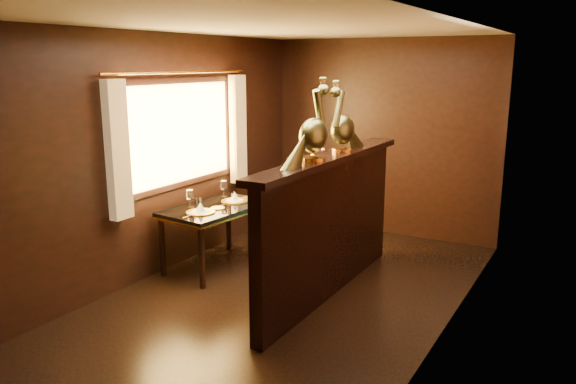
% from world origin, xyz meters
% --- Properties ---
extents(ground, '(5.00, 5.00, 0.00)m').
position_xyz_m(ground, '(0.00, 0.00, 0.00)').
color(ground, black).
rests_on(ground, ground).
extents(room_shell, '(3.04, 5.04, 2.52)m').
position_xyz_m(room_shell, '(-0.09, 0.02, 1.58)').
color(room_shell, black).
rests_on(room_shell, ground).
extents(partition, '(0.26, 2.70, 1.36)m').
position_xyz_m(partition, '(0.32, 0.30, 0.71)').
color(partition, black).
rests_on(partition, ground).
extents(dining_table, '(0.83, 1.24, 0.89)m').
position_xyz_m(dining_table, '(-1.05, 0.33, 0.62)').
color(dining_table, black).
rests_on(dining_table, ground).
extents(chair_left, '(0.59, 0.61, 1.38)m').
position_xyz_m(chair_left, '(0.05, 0.39, 0.72)').
color(chair_left, black).
rests_on(chair_left, ground).
extents(chair_right, '(0.54, 0.56, 1.33)m').
position_xyz_m(chair_right, '(-0.02, 0.80, 0.69)').
color(chair_right, black).
rests_on(chair_right, ground).
extents(peacock_left, '(0.23, 0.60, 0.71)m').
position_xyz_m(peacock_left, '(0.33, -0.07, 1.72)').
color(peacock_left, '#184936').
rests_on(peacock_left, partition).
extents(peacock_right, '(0.21, 0.57, 0.68)m').
position_xyz_m(peacock_right, '(0.33, 0.54, 1.70)').
color(peacock_right, '#184936').
rests_on(peacock_right, partition).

